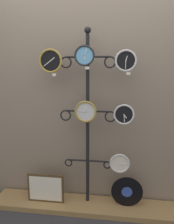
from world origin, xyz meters
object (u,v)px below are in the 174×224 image
object	(u,v)px
clock_top_center	(84,56)
vinyl_record	(127,192)
clock_middle_center	(86,112)
display_stand	(88,143)
clock_top_right	(126,61)
clock_top_left	(51,61)
clock_middle_right	(124,114)
clock_bottom_right	(120,163)
picture_frame	(46,188)

from	to	relation	value
clock_top_center	vinyl_record	world-z (taller)	clock_top_center
clock_top_center	clock_middle_center	xyz separation A→B (m)	(0.01, 0.01, -0.57)
display_stand	clock_top_right	size ratio (longest dim) A/B	9.32
clock_top_left	clock_middle_right	xyz separation A→B (m)	(0.76, -0.01, -0.54)
clock_middle_center	clock_bottom_right	distance (m)	0.66
clock_top_right	vinyl_record	world-z (taller)	clock_top_right
clock_middle_right	picture_frame	size ratio (longest dim) A/B	0.50
clock_top_right	clock_middle_center	world-z (taller)	clock_top_right
clock_top_left	picture_frame	bearing A→B (deg)	-171.94
picture_frame	clock_middle_center	bearing A→B (deg)	1.48
clock_middle_center	vinyl_record	world-z (taller)	clock_middle_center
clock_top_left	vinyl_record	size ratio (longest dim) A/B	0.71
display_stand	vinyl_record	xyz separation A→B (m)	(0.45, -0.05, -0.53)
clock_middle_right	picture_frame	bearing A→B (deg)	-179.76
clock_top_right	clock_bottom_right	bearing A→B (deg)	-167.46
picture_frame	display_stand	bearing A→B (deg)	10.84
clock_top_right	clock_middle_center	bearing A→B (deg)	179.66
display_stand	clock_middle_right	xyz separation A→B (m)	(0.39, -0.09, 0.36)
picture_frame	clock_top_right	bearing A→B (deg)	0.64
clock_bottom_right	clock_top_right	bearing A→B (deg)	12.54
clock_bottom_right	vinyl_record	size ratio (longest dim) A/B	0.62
clock_middle_right	picture_frame	distance (m)	1.24
clock_top_left	vinyl_record	distance (m)	1.65
clock_top_center	vinyl_record	xyz separation A→B (m)	(0.47, 0.04, -1.47)
clock_top_right	picture_frame	distance (m)	1.67
clock_middle_right	picture_frame	world-z (taller)	clock_middle_right
clock_top_left	clock_top_center	size ratio (longest dim) A/B	1.19
clock_middle_center	clock_top_left	bearing A→B (deg)	179.65
clock_middle_center	vinyl_record	distance (m)	1.01
display_stand	clock_bottom_right	size ratio (longest dim) A/B	9.27
clock_bottom_right	clock_top_center	bearing A→B (deg)	179.70
clock_top_right	clock_bottom_right	distance (m)	1.07
vinyl_record	picture_frame	distance (m)	0.93
clock_top_left	clock_top_center	distance (m)	0.36
clock_middle_center	picture_frame	size ratio (longest dim) A/B	0.54
clock_top_center	clock_middle_center	bearing A→B (deg)	35.68
clock_top_left	clock_top_center	world-z (taller)	clock_top_center
display_stand	clock_top_right	xyz separation A→B (m)	(0.39, -0.08, 0.89)
display_stand	vinyl_record	bearing A→B (deg)	-6.48
clock_middle_right	vinyl_record	distance (m)	0.89
clock_top_center	vinyl_record	distance (m)	1.55
clock_top_left	clock_bottom_right	xyz separation A→B (m)	(0.73, -0.01, -1.07)
clock_top_right	picture_frame	xyz separation A→B (m)	(-0.87, -0.01, -1.43)
display_stand	clock_top_left	world-z (taller)	display_stand
clock_top_center	clock_middle_center	size ratio (longest dim) A/B	0.90
display_stand	clock_top_center	size ratio (longest dim) A/B	9.59
vinyl_record	picture_frame	bearing A→B (deg)	-177.51
display_stand	picture_frame	size ratio (longest dim) A/B	4.69
clock_top_right	clock_middle_right	distance (m)	0.54
clock_top_right	clock_bottom_right	size ratio (longest dim) A/B	0.99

